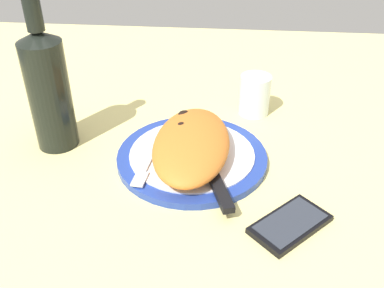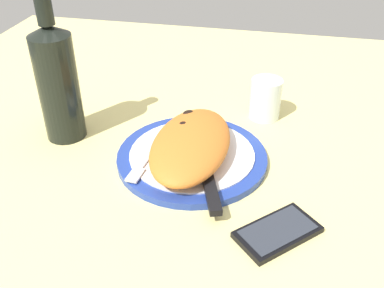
{
  "view_description": "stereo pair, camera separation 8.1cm",
  "coord_description": "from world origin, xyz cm",
  "views": [
    {
      "loc": [
        66.89,
        6.12,
        48.6
      ],
      "look_at": [
        0.0,
        0.0,
        3.69
      ],
      "focal_mm": 40.74,
      "sensor_mm": 36.0,
      "label": 1
    },
    {
      "loc": [
        65.67,
        14.1,
        48.6
      ],
      "look_at": [
        0.0,
        0.0,
        3.69
      ],
      "focal_mm": 40.74,
      "sensor_mm": 36.0,
      "label": 2
    }
  ],
  "objects": [
    {
      "name": "smartphone",
      "position": [
        16.31,
        16.85,
        0.56
      ],
      "size": [
        13.83,
        13.94,
        1.16
      ],
      "color": "black",
      "rests_on": "ground_plane"
    },
    {
      "name": "calzone",
      "position": [
        0.94,
        -0.36,
        4.25
      ],
      "size": [
        25.86,
        14.59,
        5.11
      ],
      "color": "orange",
      "rests_on": "plate"
    },
    {
      "name": "fork",
      "position": [
        4.14,
        -7.67,
        1.89
      ],
      "size": [
        17.04,
        3.46,
        0.4
      ],
      "color": "silver",
      "rests_on": "plate"
    },
    {
      "name": "wine_bottle",
      "position": [
        -3.38,
        -27.18,
        12.21
      ],
      "size": [
        7.96,
        7.96,
        29.82
      ],
      "color": "black",
      "rests_on": "ground_plane"
    },
    {
      "name": "knife",
      "position": [
        9.16,
        4.94,
        2.18
      ],
      "size": [
        20.71,
        8.59,
        1.2
      ],
      "color": "silver",
      "rests_on": "plate"
    },
    {
      "name": "ground_plane",
      "position": [
        0.0,
        0.0,
        -1.5
      ],
      "size": [
        150.0,
        150.0,
        3.0
      ],
      "primitive_type": "cube",
      "color": "#E5D684"
    },
    {
      "name": "plate",
      "position": [
        0.0,
        0.0,
        0.8
      ],
      "size": [
        28.34,
        28.34,
        1.69
      ],
      "color": "#233D99",
      "rests_on": "ground_plane"
    },
    {
      "name": "water_glass",
      "position": [
        -19.52,
        12.1,
        3.84
      ],
      "size": [
        6.68,
        6.68,
        8.87
      ],
      "color": "silver",
      "rests_on": "ground_plane"
    }
  ]
}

